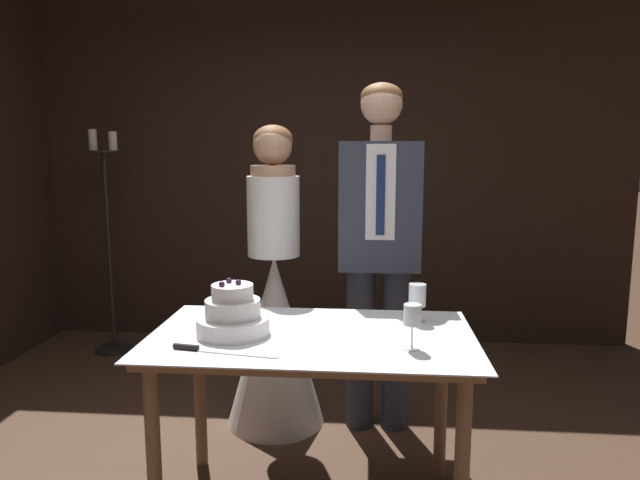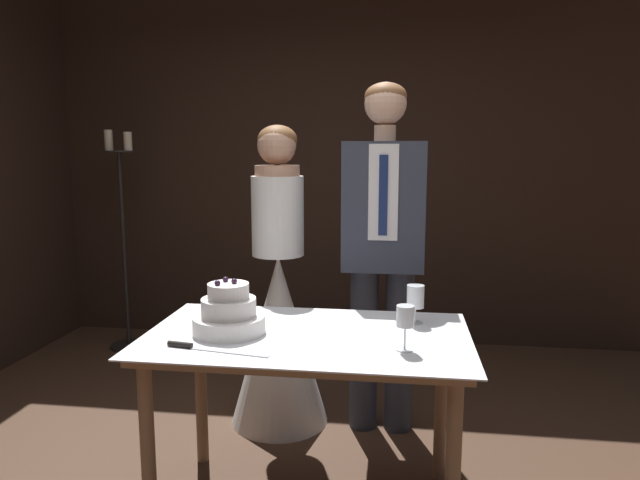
{
  "view_description": "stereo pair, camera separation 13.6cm",
  "coord_description": "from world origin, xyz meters",
  "px_view_note": "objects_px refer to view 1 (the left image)",
  "views": [
    {
      "loc": [
        0.34,
        -2.01,
        1.51
      ],
      "look_at": [
        0.12,
        0.6,
        1.1
      ],
      "focal_mm": 32.0,
      "sensor_mm": 36.0,
      "label": 1
    },
    {
      "loc": [
        0.48,
        -1.99,
        1.51
      ],
      "look_at": [
        0.12,
        0.6,
        1.1
      ],
      "focal_mm": 32.0,
      "sensor_mm": 36.0,
      "label": 2
    }
  ],
  "objects_px": {
    "tiered_cake": "(233,315)",
    "cake_knife": "(204,349)",
    "bride": "(275,317)",
    "groom": "(379,239)",
    "wine_glass_near": "(417,296)",
    "candle_stand": "(109,249)",
    "wine_glass_middle": "(412,316)",
    "cake_table": "(312,357)"
  },
  "relations": [
    {
      "from": "candle_stand",
      "to": "wine_glass_middle",
      "type": "bearing_deg",
      "value": -42.93
    },
    {
      "from": "tiered_cake",
      "to": "wine_glass_near",
      "type": "relative_size",
      "value": 1.76
    },
    {
      "from": "wine_glass_near",
      "to": "bride",
      "type": "relative_size",
      "value": 0.1
    },
    {
      "from": "candle_stand",
      "to": "groom",
      "type": "bearing_deg",
      "value": -27.72
    },
    {
      "from": "wine_glass_middle",
      "to": "groom",
      "type": "xyz_separation_m",
      "value": [
        -0.11,
        0.9,
        0.15
      ]
    },
    {
      "from": "cake_knife",
      "to": "groom",
      "type": "distance_m",
      "value": 1.23
    },
    {
      "from": "bride",
      "to": "groom",
      "type": "relative_size",
      "value": 0.89
    },
    {
      "from": "wine_glass_middle",
      "to": "candle_stand",
      "type": "bearing_deg",
      "value": 137.07
    },
    {
      "from": "tiered_cake",
      "to": "bride",
      "type": "relative_size",
      "value": 0.18
    },
    {
      "from": "candle_stand",
      "to": "bride",
      "type": "bearing_deg",
      "value": -36.28
    },
    {
      "from": "cake_knife",
      "to": "groom",
      "type": "height_order",
      "value": "groom"
    },
    {
      "from": "bride",
      "to": "groom",
      "type": "bearing_deg",
      "value": -0.05
    },
    {
      "from": "cake_knife",
      "to": "candle_stand",
      "type": "height_order",
      "value": "candle_stand"
    },
    {
      "from": "cake_table",
      "to": "cake_knife",
      "type": "bearing_deg",
      "value": -148.25
    },
    {
      "from": "cake_table",
      "to": "wine_glass_middle",
      "type": "relative_size",
      "value": 7.64
    },
    {
      "from": "wine_glass_middle",
      "to": "candle_stand",
      "type": "relative_size",
      "value": 0.1
    },
    {
      "from": "bride",
      "to": "candle_stand",
      "type": "height_order",
      "value": "candle_stand"
    },
    {
      "from": "wine_glass_middle",
      "to": "bride",
      "type": "height_order",
      "value": "bride"
    },
    {
      "from": "tiered_cake",
      "to": "candle_stand",
      "type": "relative_size",
      "value": 0.18
    },
    {
      "from": "wine_glass_middle",
      "to": "cake_table",
      "type": "bearing_deg",
      "value": 160.45
    },
    {
      "from": "tiered_cake",
      "to": "cake_knife",
      "type": "xyz_separation_m",
      "value": [
        -0.06,
        -0.21,
        -0.07
      ]
    },
    {
      "from": "tiered_cake",
      "to": "wine_glass_middle",
      "type": "xyz_separation_m",
      "value": [
        0.71,
        -0.12,
        0.05
      ]
    },
    {
      "from": "wine_glass_near",
      "to": "candle_stand",
      "type": "height_order",
      "value": "candle_stand"
    },
    {
      "from": "tiered_cake",
      "to": "groom",
      "type": "height_order",
      "value": "groom"
    },
    {
      "from": "cake_table",
      "to": "wine_glass_middle",
      "type": "distance_m",
      "value": 0.47
    },
    {
      "from": "tiered_cake",
      "to": "candle_stand",
      "type": "height_order",
      "value": "candle_stand"
    },
    {
      "from": "tiered_cake",
      "to": "wine_glass_middle",
      "type": "bearing_deg",
      "value": -9.24
    },
    {
      "from": "cake_knife",
      "to": "wine_glass_middle",
      "type": "xyz_separation_m",
      "value": [
        0.77,
        0.1,
        0.12
      ]
    },
    {
      "from": "cake_table",
      "to": "wine_glass_near",
      "type": "bearing_deg",
      "value": 25.54
    },
    {
      "from": "bride",
      "to": "groom",
      "type": "height_order",
      "value": "groom"
    },
    {
      "from": "wine_glass_near",
      "to": "candle_stand",
      "type": "relative_size",
      "value": 0.1
    },
    {
      "from": "cake_knife",
      "to": "wine_glass_near",
      "type": "xyz_separation_m",
      "value": [
        0.82,
        0.44,
        0.11
      ]
    },
    {
      "from": "candle_stand",
      "to": "cake_table",
      "type": "bearing_deg",
      "value": -46.74
    },
    {
      "from": "cake_knife",
      "to": "cake_table",
      "type": "bearing_deg",
      "value": 41.0
    },
    {
      "from": "wine_glass_near",
      "to": "bride",
      "type": "xyz_separation_m",
      "value": [
        -0.72,
        0.56,
        -0.28
      ]
    },
    {
      "from": "cake_table",
      "to": "wine_glass_near",
      "type": "xyz_separation_m",
      "value": [
        0.44,
        0.21,
        0.21
      ]
    },
    {
      "from": "wine_glass_near",
      "to": "bride",
      "type": "bearing_deg",
      "value": 142.35
    },
    {
      "from": "cake_knife",
      "to": "wine_glass_near",
      "type": "relative_size",
      "value": 2.44
    },
    {
      "from": "cake_table",
      "to": "tiered_cake",
      "type": "relative_size",
      "value": 4.44
    },
    {
      "from": "cake_table",
      "to": "candle_stand",
      "type": "height_order",
      "value": "candle_stand"
    },
    {
      "from": "candle_stand",
      "to": "tiered_cake",
      "type": "bearing_deg",
      "value": -52.99
    },
    {
      "from": "cake_table",
      "to": "bride",
      "type": "distance_m",
      "value": 0.82
    }
  ]
}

